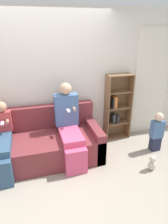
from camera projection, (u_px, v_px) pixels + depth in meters
The scene contains 9 objects.
ground_plane at pixel (57, 177), 3.19m from camera, with size 14.00×14.00×0.00m, color #9E9384.
back_wall at pixel (44, 82), 3.64m from camera, with size 10.00×0.06×2.55m.
curtain_panel at pixel (151, 83), 4.21m from camera, with size 0.76×0.04×2.22m.
couch at pixel (41, 144), 3.54m from camera, with size 2.08×0.95×0.88m.
adult_seated at pixel (69, 123), 3.44m from camera, with size 0.41×0.89×1.33m.
child_seated at pixel (4, 140), 3.16m from camera, with size 0.26×0.91×1.08m.
toddler_standing at pixel (157, 131), 3.74m from camera, with size 0.23×0.16×0.78m.
bookshelf at pixel (117, 107), 4.12m from camera, with size 0.52×0.25×1.37m.
teddy_bear at pixel (152, 163), 3.30m from camera, with size 0.14×0.11×0.28m.
Camera 1 is at (-0.26, -2.55, 2.20)m, focal length 32.00 mm.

